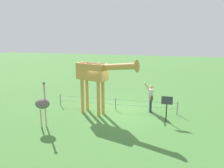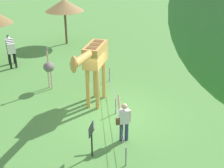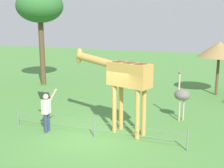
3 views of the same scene
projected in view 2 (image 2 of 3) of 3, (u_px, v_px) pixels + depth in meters
ground_plane at (113, 114)px, 13.60m from camera, size 60.00×60.00×0.00m
giraffe at (94, 60)px, 13.37m from camera, size 3.64×1.64×3.25m
visitor at (124, 120)px, 11.41m from camera, size 0.54×0.58×1.77m
zebra at (10, 47)px, 18.41m from camera, size 1.81×0.85×1.66m
ostrich at (49, 67)px, 15.48m from camera, size 0.70×0.56×2.25m
shade_hut_far at (64, 5)px, 21.76m from camera, size 2.77×2.77×3.24m
info_sign at (92, 134)px, 10.51m from camera, size 0.56×0.21×1.32m
wire_fence at (116, 105)px, 13.44m from camera, size 7.05×0.05×0.75m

